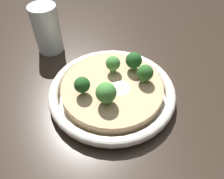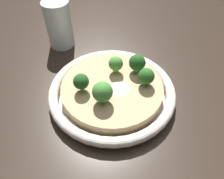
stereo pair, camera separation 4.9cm
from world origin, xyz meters
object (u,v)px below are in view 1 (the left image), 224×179
risotto_bowl (112,91)px  broccoli_back_left (134,61)px  broccoli_front_right (106,93)px  broccoli_left (113,64)px  broccoli_back_right (145,73)px  drinking_glass (47,29)px  broccoli_front (82,85)px

risotto_bowl → broccoli_back_left: bearing=103.8°
risotto_bowl → broccoli_front_right: size_ratio=5.71×
broccoli_left → broccoli_back_left: 0.05m
risotto_bowl → broccoli_back_right: size_ratio=6.72×
broccoli_left → drinking_glass: drinking_glass is taller
drinking_glass → risotto_bowl: bearing=10.8°
risotto_bowl → broccoli_back_left: size_ratio=6.27×
broccoli_back_left → broccoli_front: bearing=-88.0°
broccoli_back_right → broccoli_back_left: bearing=176.2°
broccoli_left → drinking_glass: size_ratio=0.32×
broccoli_front → broccoli_left: bearing=104.2°
broccoli_left → broccoli_front: (0.02, -0.09, 0.00)m
broccoli_left → broccoli_front: same height
broccoli_front → broccoli_front_right: (0.05, 0.03, 0.00)m
broccoli_back_right → drinking_glass: size_ratio=0.33×
broccoli_front → broccoli_front_right: size_ratio=0.85×
broccoli_back_right → broccoli_front: bearing=-107.1°
broccoli_back_right → broccoli_left: 0.08m
risotto_bowl → broccoli_front_right: 0.07m
broccoli_left → broccoli_front_right: broccoli_front_right is taller
broccoli_back_right → broccoli_front: (-0.04, -0.13, 0.00)m
risotto_bowl → broccoli_left: 0.06m
risotto_bowl → broccoli_front: 0.08m
drinking_glass → broccoli_back_right: bearing=22.6°
broccoli_back_right → broccoli_front_right: 0.10m
risotto_bowl → broccoli_front_right: (0.03, -0.04, 0.05)m
risotto_bowl → broccoli_front: bearing=-101.1°
risotto_bowl → broccoli_left: (-0.04, 0.03, 0.04)m
broccoli_back_right → broccoli_left: size_ratio=1.01×
risotto_bowl → broccoli_front_right: broccoli_front_right is taller
broccoli_front_right → broccoli_back_left: bearing=116.0°
risotto_bowl → broccoli_front_right: bearing=-46.4°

